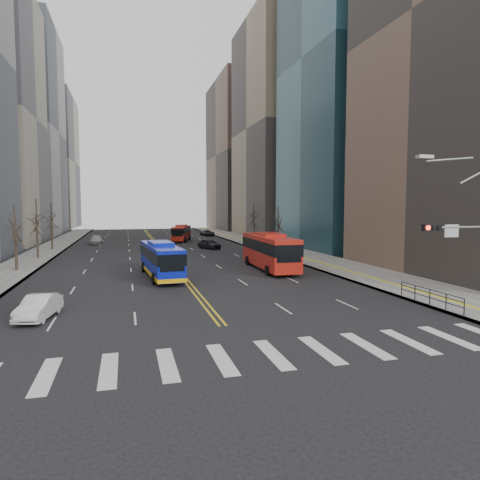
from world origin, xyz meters
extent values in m
plane|color=black|center=(0.00, 0.00, 0.00)|extent=(220.00, 220.00, 0.00)
cube|color=gray|center=(17.50, 45.00, 0.07)|extent=(7.00, 130.00, 0.15)
cube|color=gray|center=(-16.50, 45.00, 0.07)|extent=(5.00, 130.00, 0.15)
cube|color=silver|center=(-8.27, 0.00, 0.01)|extent=(0.70, 4.00, 0.01)
cube|color=silver|center=(-5.91, 0.00, 0.01)|extent=(0.70, 4.00, 0.01)
cube|color=silver|center=(-3.55, 0.00, 0.01)|extent=(0.70, 4.00, 0.01)
cube|color=silver|center=(-1.18, 0.00, 0.01)|extent=(0.70, 4.00, 0.01)
cube|color=silver|center=(1.18, 0.00, 0.01)|extent=(0.70, 4.00, 0.01)
cube|color=silver|center=(3.55, 0.00, 0.01)|extent=(0.70, 4.00, 0.01)
cube|color=silver|center=(5.91, 0.00, 0.01)|extent=(0.70, 4.00, 0.01)
cube|color=silver|center=(8.27, 0.00, 0.01)|extent=(0.70, 4.00, 0.01)
cube|color=silver|center=(10.64, 0.00, 0.01)|extent=(0.70, 4.00, 0.01)
cube|color=gold|center=(-0.20, 55.00, 0.01)|extent=(0.15, 100.00, 0.01)
cube|color=gold|center=(0.20, 55.00, 0.01)|extent=(0.15, 100.00, 0.01)
cube|color=gray|center=(-30.00, 93.00, 24.00)|extent=(20.00, 26.00, 48.00)
cube|color=#2F5C6A|center=(31.00, 44.00, 29.00)|extent=(20.00, 22.00, 58.00)
cube|color=gray|center=(30.00, 71.00, 23.00)|extent=(20.00, 26.00, 46.00)
cube|color=gray|center=(-29.00, 125.00, 20.00)|extent=(18.00, 30.00, 40.00)
cube|color=brown|center=(29.00, 103.00, 21.00)|extent=(18.00, 30.00, 42.00)
cylinder|color=gray|center=(12.95, 2.00, 5.50)|extent=(4.50, 0.12, 0.12)
cube|color=black|center=(11.00, 2.00, 5.50)|extent=(1.10, 0.28, 0.38)
cylinder|color=#FF190C|center=(10.65, 1.84, 5.50)|extent=(0.24, 0.08, 0.24)
cylinder|color=black|center=(11.00, 1.84, 5.50)|extent=(0.24, 0.08, 0.24)
cylinder|color=black|center=(11.35, 1.84, 5.50)|extent=(0.24, 0.08, 0.24)
cube|color=silver|center=(12.30, 2.00, 5.30)|extent=(0.90, 0.06, 0.70)
cube|color=#999993|center=(10.40, 2.00, 9.30)|extent=(0.90, 0.35, 0.18)
cube|color=black|center=(14.30, 6.00, 1.15)|extent=(0.04, 6.00, 0.04)
cylinder|color=black|center=(14.30, 3.00, 0.65)|extent=(0.06, 0.06, 1.00)
cylinder|color=black|center=(14.30, 4.50, 0.65)|extent=(0.06, 0.06, 1.00)
cylinder|color=black|center=(14.30, 6.00, 0.65)|extent=(0.06, 0.06, 1.00)
cylinder|color=black|center=(14.30, 7.50, 0.65)|extent=(0.06, 0.06, 1.00)
cylinder|color=black|center=(14.30, 9.00, 0.65)|extent=(0.06, 0.06, 1.00)
cylinder|color=black|center=(-16.00, 30.00, 1.80)|extent=(0.28, 0.28, 3.60)
cylinder|color=black|center=(-16.00, 41.00, 2.00)|extent=(0.28, 0.28, 4.00)
cylinder|color=black|center=(-16.00, 52.00, 1.90)|extent=(0.28, 0.28, 3.80)
cylinder|color=black|center=(16.00, 40.00, 1.75)|extent=(0.28, 0.28, 3.50)
cylinder|color=black|center=(16.00, 52.00, 1.88)|extent=(0.28, 0.28, 3.75)
cube|color=#0B1BB3|center=(-2.00, 22.67, 1.70)|extent=(3.31, 11.59, 2.70)
cube|color=black|center=(-2.00, 22.67, 2.24)|extent=(3.37, 11.62, 0.98)
cube|color=#0B1BB3|center=(-2.00, 22.67, 3.15)|extent=(2.23, 4.14, 0.40)
cube|color=#FBB20D|center=(-2.00, 22.67, 0.55)|extent=(3.37, 11.62, 0.35)
cylinder|color=black|center=(-2.89, 18.92, 0.50)|extent=(0.38, 1.02, 1.00)
cylinder|color=black|center=(-0.51, 19.12, 0.50)|extent=(0.38, 1.02, 1.00)
cylinder|color=black|center=(-3.48, 26.22, 0.50)|extent=(0.38, 1.02, 1.00)
cylinder|color=black|center=(-1.11, 26.41, 0.50)|extent=(0.38, 1.02, 1.00)
cube|color=red|center=(9.44, 24.67, 1.95)|extent=(3.12, 12.25, 3.19)
cube|color=black|center=(9.44, 24.67, 2.55)|extent=(3.18, 12.27, 1.13)
cube|color=red|center=(9.44, 24.67, 3.64)|extent=(2.34, 4.32, 0.40)
cylinder|color=black|center=(7.95, 20.82, 0.50)|extent=(0.33, 1.01, 1.00)
cylinder|color=black|center=(10.71, 20.73, 0.50)|extent=(0.33, 1.01, 1.00)
cylinder|color=black|center=(8.18, 28.60, 0.50)|extent=(0.33, 1.01, 1.00)
cylinder|color=black|center=(10.94, 28.52, 0.50)|extent=(0.33, 1.01, 1.00)
cube|color=red|center=(5.06, 63.27, 1.60)|extent=(4.82, 10.03, 2.50)
cube|color=black|center=(5.06, 63.27, 2.12)|extent=(4.88, 10.06, 0.91)
cube|color=red|center=(5.06, 63.27, 2.95)|extent=(2.65, 3.78, 0.40)
cylinder|color=black|center=(3.13, 60.56, 0.50)|extent=(0.56, 1.04, 1.00)
cylinder|color=black|center=(5.27, 59.95, 0.50)|extent=(0.56, 1.04, 1.00)
cylinder|color=black|center=(4.84, 66.59, 0.50)|extent=(0.56, 1.04, 1.00)
cylinder|color=black|center=(6.98, 65.98, 0.50)|extent=(0.56, 1.04, 1.00)
imported|color=silver|center=(-10.20, 9.39, 0.70)|extent=(2.26, 4.47, 1.41)
imported|color=black|center=(7.42, 47.61, 0.78)|extent=(3.54, 4.93, 1.56)
imported|color=#96979B|center=(-10.27, 60.96, 0.72)|extent=(2.07, 4.99, 1.44)
imported|color=black|center=(12.50, 76.28, 0.69)|extent=(2.71, 5.13, 1.37)
camera|label=1|loc=(-5.11, -17.76, 6.67)|focal=32.00mm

